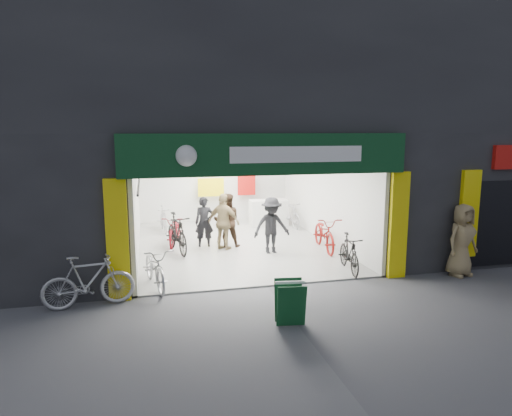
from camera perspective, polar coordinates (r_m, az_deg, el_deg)
name	(u,v)px	position (r m, az deg, el deg)	size (l,w,h in m)	color
ground	(267,287)	(10.66, 1.42, -9.84)	(60.00, 60.00, 0.00)	#56565B
building	(255,107)	(15.12, -0.14, 12.55)	(17.00, 10.27, 8.00)	#232326
bike_left_front	(155,267)	(10.75, -12.51, -7.16)	(0.65, 1.87, 0.98)	#A6A6AB
bike_left_midfront	(177,233)	(13.56, -9.86, -3.14)	(0.55, 1.94, 1.17)	black
bike_left_midback	(175,230)	(14.52, -10.11, -2.74)	(0.63, 1.80, 0.95)	maroon
bike_left_back	(163,219)	(16.36, -11.49, -1.42)	(0.43, 1.54, 0.93)	#A4A4A9
bike_right_front	(349,253)	(11.83, 11.56, -5.59)	(0.46, 1.62, 0.97)	black
bike_right_mid	(325,233)	(13.77, 8.56, -3.15)	(0.70, 2.01, 1.05)	maroon
bike_right_back	(290,214)	(16.88, 4.24, -0.79)	(0.47, 1.65, 0.99)	#B2B1B6
parked_bike	(89,281)	(9.94, -20.20, -8.59)	(0.51, 1.82, 1.10)	#ABABB0
customer_a	(204,223)	(13.99, -6.47, -1.81)	(0.57, 0.38, 1.57)	black
customer_b	(227,221)	(13.94, -3.66, -1.59)	(0.82, 0.64, 1.68)	#332317
customer_c	(272,226)	(13.16, 1.96, -2.27)	(1.08, 0.62, 1.67)	black
customer_d	(224,222)	(13.57, -4.04, -1.80)	(1.01, 0.42, 1.73)	#937E56
pedestrian_near	(462,240)	(12.32, 24.34, -3.67)	(0.88, 0.57, 1.80)	#957F56
sandwich_board	(290,302)	(8.59, 4.27, -11.61)	(0.60, 0.61, 0.82)	#104320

